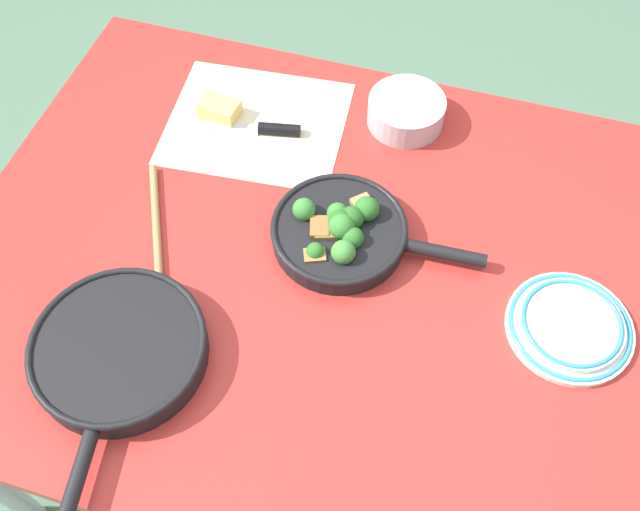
# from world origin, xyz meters

# --- Properties ---
(ground_plane) EXTENTS (14.00, 14.00, 0.00)m
(ground_plane) POSITION_xyz_m (0.00, 0.00, 0.00)
(ground_plane) COLOR #51755B
(dining_table_red) EXTENTS (1.31, 1.02, 0.76)m
(dining_table_red) POSITION_xyz_m (0.00, 0.00, 0.69)
(dining_table_red) COLOR #B72D28
(dining_table_red) RESTS_ON ground_plane
(skillet_broccoli) EXTENTS (0.39, 0.25, 0.08)m
(skillet_broccoli) POSITION_xyz_m (0.02, 0.06, 0.79)
(skillet_broccoli) COLOR black
(skillet_broccoli) RESTS_ON dining_table_red
(skillet_eggs) EXTENTS (0.29, 0.41, 0.05)m
(skillet_eggs) POSITION_xyz_m (-0.26, -0.27, 0.79)
(skillet_eggs) COLOR black
(skillet_eggs) RESTS_ON dining_table_red
(wooden_spoon) EXTENTS (0.21, 0.37, 0.02)m
(wooden_spoon) POSITION_xyz_m (-0.26, -0.11, 0.77)
(wooden_spoon) COLOR #A87A4C
(wooden_spoon) RESTS_ON dining_table_red
(parchment_sheet) EXTENTS (0.38, 0.33, 0.00)m
(parchment_sheet) POSITION_xyz_m (-0.22, 0.29, 0.77)
(parchment_sheet) COLOR beige
(parchment_sheet) RESTS_ON dining_table_red
(grater_knife) EXTENTS (0.26, 0.08, 0.02)m
(grater_knife) POSITION_xyz_m (-0.22, 0.26, 0.77)
(grater_knife) COLOR silver
(grater_knife) RESTS_ON dining_table_red
(cheese_block) EXTENTS (0.09, 0.06, 0.04)m
(cheese_block) POSITION_xyz_m (-0.30, 0.29, 0.78)
(cheese_block) COLOR #EACC66
(cheese_block) RESTS_ON dining_table_red
(dinner_plate_stack) EXTENTS (0.21, 0.21, 0.03)m
(dinner_plate_stack) POSITION_xyz_m (0.44, -0.01, 0.78)
(dinner_plate_stack) COLOR silver
(dinner_plate_stack) RESTS_ON dining_table_red
(prep_bowl_steel) EXTENTS (0.16, 0.16, 0.06)m
(prep_bowl_steel) POSITION_xyz_m (0.07, 0.38, 0.79)
(prep_bowl_steel) COLOR #B7B7BC
(prep_bowl_steel) RESTS_ON dining_table_red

